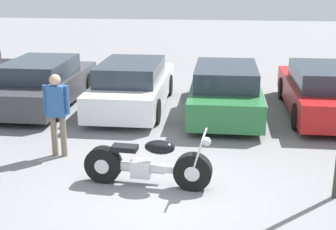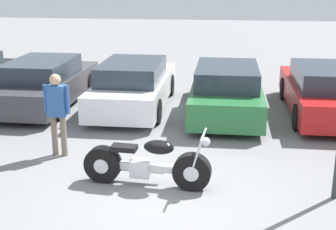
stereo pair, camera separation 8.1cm
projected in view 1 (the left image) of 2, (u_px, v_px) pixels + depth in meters
ground_plane at (160, 197)px, 7.71m from camera, size 60.00×60.00×0.00m
motorcycle at (146, 164)px, 8.01m from camera, size 2.24×0.65×1.02m
parked_car_dark_grey at (44, 83)px, 12.87m from camera, size 1.82×4.53×1.30m
parked_car_white at (133, 85)px, 12.62m from camera, size 1.82×4.53×1.30m
parked_car_green at (225, 90)px, 12.13m from camera, size 1.82×4.53×1.30m
parked_car_red at (323, 91)px, 12.02m from camera, size 1.82×4.53×1.30m
person_standing at (57, 108)px, 9.15m from camera, size 0.52×0.22×1.67m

